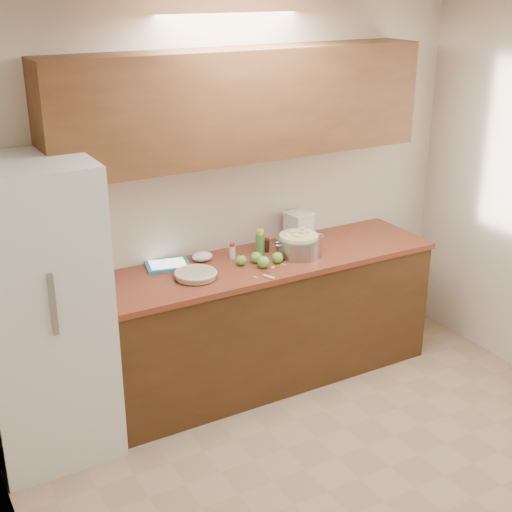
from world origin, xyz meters
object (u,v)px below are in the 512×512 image
pie (196,275)px  tablet (168,265)px  colander (299,245)px  flour_canister (299,226)px

pie → tablet: (-0.08, 0.27, -0.01)m
pie → tablet: size_ratio=0.87×
colander → flour_canister: bearing=57.2°
tablet → flour_canister: bearing=12.6°
tablet → pie: bearing=-61.2°
colander → tablet: colander is taller
colander → flour_canister: flour_canister is taller
flour_canister → pie: bearing=-164.2°
flour_canister → tablet: flour_canister is taller
colander → pie: bearing=-179.0°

